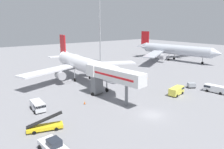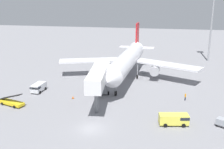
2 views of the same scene
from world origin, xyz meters
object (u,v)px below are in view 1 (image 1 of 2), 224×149
airplane_at_gate (83,64)px  baggage_cart_mid_right (191,85)px  belt_loader_truck (45,126)px  apron_light_mast (100,14)px  service_van_mid_left (177,90)px  pushback_tug (54,148)px  ground_crew_worker_foreground (147,79)px  service_van_near_right (38,106)px  jet_bridge (110,76)px  safety_cone_alpha (85,103)px  service_van_far_left (215,88)px  airplane_background (173,50)px

airplane_at_gate → baggage_cart_mid_right: (20.21, -24.82, -4.38)m
belt_loader_truck → apron_light_mast: 69.83m
service_van_mid_left → baggage_cart_mid_right: bearing=6.8°
pushback_tug → ground_crew_worker_foreground: bearing=25.5°
service_van_near_right → service_van_mid_left: (30.89, -11.18, 0.03)m
jet_bridge → belt_loader_truck: jet_bridge is taller
airplane_at_gate → apron_light_mast: (24.11, 26.17, 16.48)m
airplane_at_gate → apron_light_mast: bearing=47.3°
safety_cone_alpha → service_van_far_left: bearing=-23.4°
baggage_cart_mid_right → ground_crew_worker_foreground: ground_crew_worker_foreground is taller
jet_bridge → airplane_background: bearing=23.8°
jet_bridge → apron_light_mast: (27.21, 44.60, 15.87)m
airplane_at_gate → jet_bridge: airplane_at_gate is taller
service_van_mid_left → airplane_background: 52.62m
jet_bridge → ground_crew_worker_foreground: bearing=15.9°
baggage_cart_mid_right → ground_crew_worker_foreground: size_ratio=1.51×
pushback_tug → service_van_near_right: (3.03, 16.13, -0.03)m
pushback_tug → service_van_mid_left: pushback_tug is taller
baggage_cart_mid_right → airplane_background: airplane_background is taller
baggage_cart_mid_right → pushback_tug: bearing=-172.0°
pushback_tug → baggage_cart_mid_right: 42.43m
airplane_at_gate → safety_cone_alpha: size_ratio=59.47×
airplane_at_gate → baggage_cart_mid_right: airplane_at_gate is taller
service_van_far_left → airplane_at_gate: bearing=125.1°
jet_bridge → apron_light_mast: bearing=58.6°
service_van_near_right → baggage_cart_mid_right: bearing=-14.7°
airplane_at_gate → safety_cone_alpha: 20.23m
belt_loader_truck → service_van_near_right: 8.95m
airplane_at_gate → service_van_mid_left: 28.77m
belt_loader_truck → baggage_cart_mid_right: belt_loader_truck is taller
service_van_mid_left → pushback_tug: bearing=-171.7°
airplane_background → apron_light_mast: bearing=146.2°
airplane_background → service_van_near_right: bearing=-163.7°
pushback_tug → apron_light_mast: size_ratio=0.17×
service_van_far_left → airplane_background: size_ratio=0.11×
jet_bridge → baggage_cart_mid_right: (23.31, -6.39, -4.99)m
airplane_background → airplane_at_gate: bearing=-173.0°
service_van_far_left → airplane_background: bearing=49.3°
service_van_mid_left → safety_cone_alpha: size_ratio=7.69×
service_van_mid_left → airplane_background: (41.33, 32.32, 4.03)m
service_van_far_left → baggage_cart_mid_right: 5.95m
service_van_near_right → baggage_cart_mid_right: service_van_near_right is taller
belt_loader_truck → service_van_near_right: size_ratio=1.35×
jet_bridge → belt_loader_truck: bearing=-164.0°
service_van_mid_left → airplane_background: size_ratio=0.11×
belt_loader_truck → apron_light_mast: bearing=48.1°
safety_cone_alpha → jet_bridge: bearing=-10.5°
airplane_at_gate → safety_cone_alpha: bearing=-118.5°
jet_bridge → baggage_cart_mid_right: jet_bridge is taller
airplane_at_gate → belt_loader_truck: (-20.43, -23.39, -4.43)m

